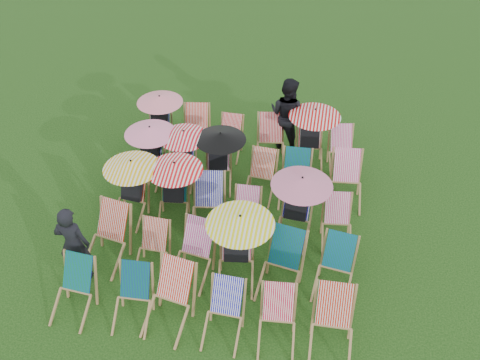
% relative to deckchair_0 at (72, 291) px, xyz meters
% --- Properties ---
extents(ground, '(100.00, 100.00, 0.00)m').
position_rel_deckchair_0_xyz_m(ground, '(2.07, 2.28, -0.46)').
color(ground, black).
rests_on(ground, ground).
extents(deckchair_0, '(0.67, 0.89, 0.92)m').
position_rel_deckchair_0_xyz_m(deckchair_0, '(0.00, 0.00, 0.00)').
color(deckchair_0, '#9E7A49').
rests_on(deckchair_0, ground).
extents(deckchair_1, '(0.63, 0.85, 0.89)m').
position_rel_deckchair_0_xyz_m(deckchair_1, '(0.98, 0.05, -0.01)').
color(deckchair_1, '#9E7A49').
rests_on(deckchair_1, ground).
extents(deckchair_2, '(0.83, 1.04, 1.02)m').
position_rel_deckchair_0_xyz_m(deckchair_2, '(1.57, 0.08, 0.05)').
color(deckchair_2, '#9E7A49').
rests_on(deckchair_2, ground).
extents(deckchair_3, '(0.62, 0.85, 0.90)m').
position_rel_deckchair_0_xyz_m(deckchair_3, '(2.46, 0.02, -0.01)').
color(deckchair_3, '#9E7A49').
rests_on(deckchair_3, ground).
extents(deckchair_4, '(0.66, 0.87, 0.89)m').
position_rel_deckchair_0_xyz_m(deckchair_4, '(3.29, 0.06, -0.01)').
color(deckchair_4, '#9E7A49').
rests_on(deckchair_4, ground).
extents(deckchair_5, '(0.69, 0.94, 1.00)m').
position_rel_deckchair_0_xyz_m(deckchair_5, '(4.11, 0.08, 0.04)').
color(deckchair_5, '#9E7A49').
rests_on(deckchair_5, ground).
extents(deckchair_6, '(0.82, 1.03, 1.02)m').
position_rel_deckchair_0_xyz_m(deckchair_6, '(0.12, 1.16, 0.05)').
color(deckchair_6, '#9E7A49').
rests_on(deckchair_6, ground).
extents(deckchair_7, '(0.58, 0.79, 0.84)m').
position_rel_deckchair_0_xyz_m(deckchair_7, '(0.94, 1.13, -0.04)').
color(deckchair_7, '#9E7A49').
rests_on(deckchair_7, ground).
extents(deckchair_8, '(0.77, 0.97, 0.96)m').
position_rel_deckchair_0_xyz_m(deckchair_8, '(1.69, 1.10, 0.02)').
color(deckchair_8, '#9E7A49').
rests_on(deckchair_8, ground).
extents(deckchair_9, '(1.14, 1.23, 1.35)m').
position_rel_deckchair_0_xyz_m(deckchair_9, '(2.45, 1.18, 0.25)').
color(deckchair_9, '#9E7A49').
rests_on(deckchair_9, ground).
extents(deckchair_10, '(0.82, 1.03, 1.01)m').
position_rel_deckchair_0_xyz_m(deckchair_10, '(3.20, 1.10, 0.05)').
color(deckchair_10, '#9E7A49').
rests_on(deckchair_10, ground).
extents(deckchair_11, '(0.73, 0.93, 0.93)m').
position_rel_deckchair_0_xyz_m(deckchair_11, '(4.09, 1.25, 0.00)').
color(deckchair_11, '#9E7A49').
rests_on(deckchair_11, ground).
extents(deckchair_12, '(1.07, 1.13, 1.27)m').
position_rel_deckchair_0_xyz_m(deckchair_12, '(0.17, 2.33, 0.21)').
color(deckchair_12, '#9E7A49').
rests_on(deckchair_12, ground).
extents(deckchair_13, '(1.05, 1.13, 1.25)m').
position_rel_deckchair_0_xyz_m(deckchair_13, '(0.98, 2.44, 0.20)').
color(deckchair_13, '#9E7A49').
rests_on(deckchair_13, ground).
extents(deckchair_14, '(0.79, 1.00, 0.99)m').
position_rel_deckchair_0_xyz_m(deckchair_14, '(1.68, 2.31, 0.04)').
color(deckchair_14, '#9E7A49').
rests_on(deckchair_14, ground).
extents(deckchair_15, '(0.58, 0.79, 0.83)m').
position_rel_deckchair_0_xyz_m(deckchair_15, '(2.39, 2.30, -0.05)').
color(deckchair_15, '#9E7A49').
rests_on(deckchair_15, ground).
extents(deckchair_16, '(1.11, 1.16, 1.31)m').
position_rel_deckchair_0_xyz_m(deckchair_16, '(3.31, 2.38, 0.23)').
color(deckchair_16, '#9E7A49').
rests_on(deckchair_16, ground).
extents(deckchair_17, '(0.66, 0.86, 0.86)m').
position_rel_deckchair_0_xyz_m(deckchair_17, '(4.07, 2.37, -0.03)').
color(deckchair_17, '#9E7A49').
rests_on(deckchair_17, ground).
extents(deckchair_18, '(1.04, 1.08, 1.23)m').
position_rel_deckchair_0_xyz_m(deckchair_18, '(0.14, 3.49, 0.19)').
color(deckchair_18, '#9E7A49').
rests_on(deckchair_18, ground).
extents(deckchair_19, '(1.00, 1.05, 1.19)m').
position_rel_deckchair_0_xyz_m(deckchair_19, '(0.83, 3.54, 0.17)').
color(deckchair_19, '#9E7A49').
rests_on(deckchair_19, ground).
extents(deckchair_20, '(1.03, 1.11, 1.22)m').
position_rel_deckchair_0_xyz_m(deckchair_20, '(1.60, 3.57, 0.18)').
color(deckchair_20, '#9E7A49').
rests_on(deckchair_20, ground).
extents(deckchair_21, '(0.64, 0.86, 0.89)m').
position_rel_deckchair_0_xyz_m(deckchair_21, '(2.49, 3.41, -0.02)').
color(deckchair_21, '#9E7A49').
rests_on(deckchair_21, ground).
extents(deckchair_22, '(0.66, 0.90, 0.95)m').
position_rel_deckchair_0_xyz_m(deckchair_22, '(3.18, 3.42, 0.02)').
color(deckchair_22, '#9E7A49').
rests_on(deckchair_22, ground).
extents(deckchair_23, '(0.73, 0.96, 0.98)m').
position_rel_deckchair_0_xyz_m(deckchair_23, '(4.18, 3.54, 0.03)').
color(deckchair_23, '#9E7A49').
rests_on(deckchair_23, ground).
extents(deckchair_24, '(1.01, 1.09, 1.20)m').
position_rel_deckchair_0_xyz_m(deckchair_24, '(-0.02, 4.71, 0.18)').
color(deckchair_24, '#9E7A49').
rests_on(deckchair_24, ground).
extents(deckchair_25, '(0.77, 0.97, 0.95)m').
position_rel_deckchair_0_xyz_m(deckchair_25, '(0.83, 4.67, 0.02)').
color(deckchair_25, '#9E7A49').
rests_on(deckchair_25, ground).
extents(deckchair_26, '(0.57, 0.78, 0.83)m').
position_rel_deckchair_0_xyz_m(deckchair_26, '(1.59, 4.63, -0.04)').
color(deckchair_26, '#9E7A49').
rests_on(deckchair_26, ground).
extents(deckchair_27, '(0.76, 0.96, 0.95)m').
position_rel_deckchair_0_xyz_m(deckchair_27, '(2.51, 4.62, 0.01)').
color(deckchair_27, '#9E7A49').
rests_on(deckchair_27, ground).
extents(deckchair_28, '(1.10, 1.18, 1.30)m').
position_rel_deckchair_0_xyz_m(deckchair_28, '(3.37, 4.65, 0.23)').
color(deckchair_28, '#9E7A49').
rests_on(deckchair_28, ground).
extents(deckchair_29, '(0.72, 0.90, 0.87)m').
position_rel_deckchair_0_xyz_m(deckchair_29, '(4.06, 4.61, -0.02)').
color(deckchair_29, '#9E7A49').
rests_on(deckchair_29, ground).
extents(person_left, '(0.59, 0.40, 1.55)m').
position_rel_deckchair_0_xyz_m(person_left, '(-0.23, 0.70, 0.32)').
color(person_left, black).
rests_on(person_left, ground).
extents(person_rear, '(1.01, 0.91, 1.71)m').
position_rel_deckchair_0_xyz_m(person_rear, '(2.78, 5.17, 0.40)').
color(person_rear, black).
rests_on(person_rear, ground).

